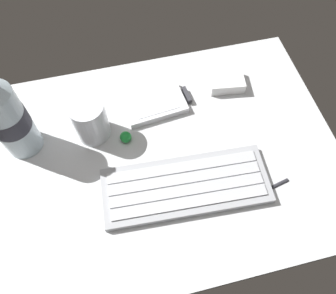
# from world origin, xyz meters

# --- Properties ---
(ground_plane) EXTENTS (0.64, 0.48, 0.03)m
(ground_plane) POSITION_xyz_m (0.00, -0.00, -0.01)
(ground_plane) COLOR #B7BABC
(keyboard) EXTENTS (0.30, 0.13, 0.02)m
(keyboard) POSITION_xyz_m (0.01, -0.07, 0.01)
(keyboard) COLOR #93969B
(keyboard) RESTS_ON ground_plane
(handheld_device) EXTENTS (0.13, 0.09, 0.02)m
(handheld_device) POSITION_xyz_m (0.01, 0.12, 0.01)
(handheld_device) COLOR silver
(handheld_device) RESTS_ON ground_plane
(juice_cup) EXTENTS (0.06, 0.06, 0.09)m
(juice_cup) POSITION_xyz_m (-0.13, 0.08, 0.04)
(juice_cup) COLOR silver
(juice_cup) RESTS_ON ground_plane
(water_bottle) EXTENTS (0.07, 0.07, 0.21)m
(water_bottle) POSITION_xyz_m (-0.26, 0.09, 0.09)
(water_bottle) COLOR silver
(water_bottle) RESTS_ON ground_plane
(charger_block) EXTENTS (0.08, 0.07, 0.02)m
(charger_block) POSITION_xyz_m (0.16, 0.13, 0.01)
(charger_block) COLOR white
(charger_block) RESTS_ON ground_plane
(trackball_mouse) EXTENTS (0.02, 0.02, 0.02)m
(trackball_mouse) POSITION_xyz_m (-0.07, 0.05, 0.01)
(trackball_mouse) COLOR #198C33
(trackball_mouse) RESTS_ON ground_plane
(stylus_pen) EXTENTS (0.09, 0.03, 0.01)m
(stylus_pen) POSITION_xyz_m (0.15, -0.11, 0.00)
(stylus_pen) COLOR #26262B
(stylus_pen) RESTS_ON ground_plane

